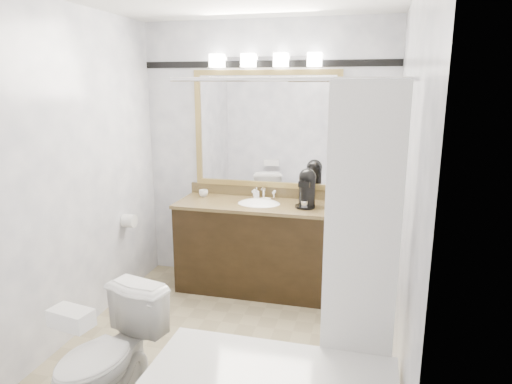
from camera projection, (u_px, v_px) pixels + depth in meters
The scene contains 12 objects.
room at pixel (224, 184), 3.15m from camera, with size 2.42×2.62×2.52m.
vanity at pixel (259, 245), 4.30m from camera, with size 1.53×0.58×0.97m.
mirror at pixel (266, 130), 4.30m from camera, with size 1.40×0.04×1.10m.
vanity_light_bar at pixel (265, 60), 4.10m from camera, with size 1.02×0.14×0.12m.
accent_stripe at pixel (266, 64), 4.17m from camera, with size 2.40×0.01×0.06m, color black.
tp_roll at pixel (129, 221), 4.18m from camera, with size 0.12×0.12×0.11m, color white.
toilet at pixel (108, 357), 2.68m from camera, with size 0.40×0.71×0.72m, color white.
tissue_box at pixel (71, 318), 2.32m from camera, with size 0.22×0.12×0.09m, color white.
coffee_maker at pixel (307, 187), 4.06m from camera, with size 0.18×0.22×0.34m.
cup_left at pixel (204, 193), 4.44m from camera, with size 0.09×0.09×0.07m, color white.
soap_bottle_a at pixel (256, 193), 4.35m from camera, with size 0.05×0.05×0.11m, color white.
soap_bar at pixel (266, 199), 4.30m from camera, with size 0.08×0.05×0.02m, color beige.
Camera 1 is at (0.97, -2.93, 1.93)m, focal length 32.00 mm.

